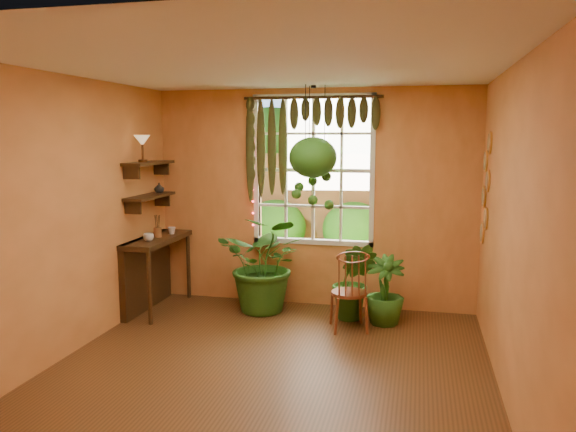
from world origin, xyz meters
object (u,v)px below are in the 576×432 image
Objects in this scene: potted_plant_left at (266,263)px; potted_plant_mid at (354,281)px; windsor_chair at (349,303)px; counter_ledge at (150,265)px; hanging_basket at (313,161)px.

potted_plant_mid is (1.08, -0.07, -0.14)m from potted_plant_left.
counter_ledge is at bearing 156.95° from windsor_chair.
counter_ledge is 2.51m from windsor_chair.
counter_ledge is 1.44m from potted_plant_left.
windsor_chair is 1.19m from potted_plant_left.
counter_ledge is 2.37m from hanging_basket.
potted_plant_left is 0.82× the size of hanging_basket.
hanging_basket reaches higher than potted_plant_left.
windsor_chair is 0.40m from potted_plant_mid.
hanging_basket is (-0.52, 0.14, 1.37)m from potted_plant_mid.
hanging_basket is at bearing 6.77° from potted_plant_left.
potted_plant_left reaches higher than counter_ledge.
potted_plant_left is 1.30× the size of potted_plant_mid.
windsor_chair is 0.88× the size of potted_plant_left.
potted_plant_left is at bearing -173.23° from hanging_basket.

